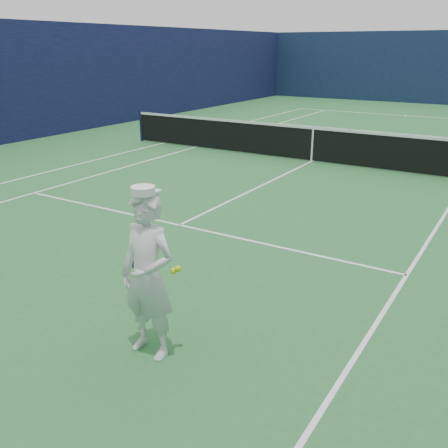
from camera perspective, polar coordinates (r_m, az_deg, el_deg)
name	(u,v)px	position (r m, az deg, el deg)	size (l,w,h in m)	color
ground	(311,162)	(14.77, 9.95, 7.03)	(80.00, 80.00, 0.00)	#286933
court_markings	(311,162)	(14.77, 9.95, 7.04)	(11.03, 23.83, 0.01)	white
windscreen_fence	(316,91)	(14.48, 10.43, 14.77)	(20.12, 36.12, 4.00)	#101D3C
tennis_net	(312,143)	(14.66, 10.08, 9.14)	(12.88, 0.09, 1.07)	#141E4C
tennis_player	(148,276)	(5.25, -8.69, -5.88)	(0.76, 0.49, 1.87)	white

